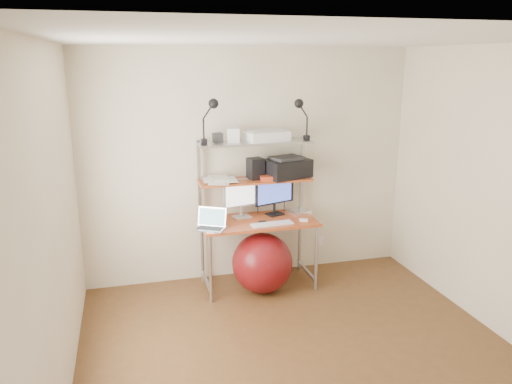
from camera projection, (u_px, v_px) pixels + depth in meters
room at (308, 213)px, 3.74m from camera, size 3.60×3.60×3.60m
computer_desk at (257, 199)px, 5.22m from camera, size 1.20×0.60×1.57m
wall_outlet at (320, 241)px, 5.86m from camera, size 0.08×0.01×0.12m
monitor_silver at (241, 195)px, 5.26m from camera, size 0.40×0.18×0.45m
monitor_black at (274, 193)px, 5.35m from camera, size 0.47×0.20×0.48m
laptop at (211, 224)px, 4.95m from camera, size 0.37×0.34×0.26m
keyboard at (272, 224)px, 5.08m from camera, size 0.44×0.15×0.01m
mouse at (304, 220)px, 5.18m from camera, size 0.09×0.07×0.02m
mac_mini at (299, 211)px, 5.45m from camera, size 0.26×0.26×0.04m
phone at (264, 223)px, 5.10m from camera, size 0.08×0.14×0.01m
printer at (287, 167)px, 5.30m from camera, size 0.55×0.45×0.22m
nas_cube at (255, 169)px, 5.22m from camera, size 0.18×0.18×0.22m
red_box at (269, 178)px, 5.17m from camera, size 0.19×0.13×0.05m
scanner at (266, 135)px, 5.16m from camera, size 0.48×0.36×0.11m
box_white at (233, 135)px, 5.04m from camera, size 0.14×0.12×0.14m
box_grey at (218, 138)px, 5.07m from camera, size 0.10×0.10×0.09m
clip_lamp_left at (211, 111)px, 4.86m from camera, size 0.18×0.10×0.45m
clip_lamp_right at (301, 110)px, 5.10m from camera, size 0.17×0.10×0.43m
exercise_ball at (262, 263)px, 5.19m from camera, size 0.63×0.63×0.63m
paper_stack at (219, 180)px, 5.14m from camera, size 0.35×0.41×0.03m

